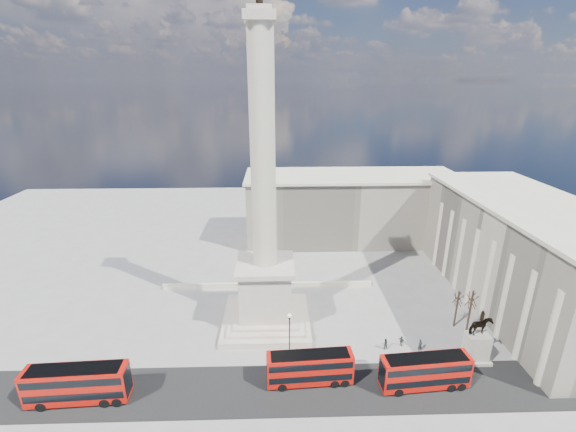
# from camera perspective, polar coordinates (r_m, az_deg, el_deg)

# --- Properties ---
(ground) EXTENTS (180.00, 180.00, 0.00)m
(ground) POSITION_cam_1_polar(r_m,az_deg,el_deg) (62.21, -3.34, -17.95)
(ground) COLOR gray
(ground) RESTS_ON ground
(asphalt_road) EXTENTS (120.00, 9.00, 0.01)m
(asphalt_road) POSITION_cam_1_polar(r_m,az_deg,el_deg) (54.65, 2.13, -24.25)
(asphalt_road) COLOR black
(asphalt_road) RESTS_ON ground
(nelsons_column) EXTENTS (14.00, 14.00, 49.85)m
(nelsons_column) POSITION_cam_1_polar(r_m,az_deg,el_deg) (59.85, -3.45, -5.11)
(nelsons_column) COLOR #C2B4A2
(nelsons_column) RESTS_ON ground
(balustrade_wall) EXTENTS (40.00, 0.60, 1.10)m
(balustrade_wall) POSITION_cam_1_polar(r_m,az_deg,el_deg) (75.28, -3.03, -10.21)
(balustrade_wall) COLOR beige
(balustrade_wall) RESTS_ON ground
(building_east) EXTENTS (19.00, 46.00, 18.60)m
(building_east) POSITION_cam_1_polar(r_m,az_deg,el_deg) (78.66, 31.75, -4.82)
(building_east) COLOR #B2A992
(building_east) RESTS_ON ground
(building_northeast) EXTENTS (51.00, 17.00, 16.60)m
(building_northeast) POSITION_cam_1_polar(r_m,az_deg,el_deg) (95.84, 9.23, 1.29)
(building_northeast) COLOR #B2A992
(building_northeast) RESTS_ON ground
(red_bus_a) EXTENTS (12.33, 3.43, 4.95)m
(red_bus_a) POSITION_cam_1_polar(r_m,az_deg,el_deg) (57.58, -28.70, -20.99)
(red_bus_a) COLOR #AF1008
(red_bus_a) RESTS_ON ground
(red_bus_b) EXTENTS (11.32, 3.26, 4.54)m
(red_bus_b) POSITION_cam_1_polar(r_m,az_deg,el_deg) (53.97, 3.32, -21.53)
(red_bus_b) COLOR #AF1008
(red_bus_b) RESTS_ON ground
(red_bus_c) EXTENTS (11.65, 3.59, 4.65)m
(red_bus_c) POSITION_cam_1_polar(r_m,az_deg,el_deg) (56.16, 19.68, -20.85)
(red_bus_c) COLOR #AF1008
(red_bus_c) RESTS_ON ground
(victorian_lamp) EXTENTS (0.58, 0.58, 6.71)m
(victorian_lamp) POSITION_cam_1_polar(r_m,az_deg,el_deg) (57.44, 0.22, -16.59)
(victorian_lamp) COLOR black
(victorian_lamp) RESTS_ON ground
(equestrian_statue) EXTENTS (3.91, 2.94, 8.17)m
(equestrian_statue) POSITION_cam_1_polar(r_m,az_deg,el_deg) (62.84, 26.20, -16.59)
(equestrian_statue) COLOR beige
(equestrian_statue) RESTS_ON ground
(bare_tree_near) EXTENTS (1.82, 1.82, 7.97)m
(bare_tree_near) POSITION_cam_1_polar(r_m,az_deg,el_deg) (66.41, 25.63, -10.95)
(bare_tree_near) COLOR #332319
(bare_tree_near) RESTS_ON ground
(bare_tree_mid) EXTENTS (1.78, 1.78, 6.75)m
(bare_tree_mid) POSITION_cam_1_polar(r_m,az_deg,el_deg) (67.82, 23.93, -10.97)
(bare_tree_mid) COLOR #332319
(bare_tree_mid) RESTS_ON ground
(bare_tree_far) EXTENTS (1.79, 1.79, 7.31)m
(bare_tree_far) POSITION_cam_1_polar(r_m,az_deg,el_deg) (81.49, 24.28, -5.51)
(bare_tree_far) COLOR #332319
(bare_tree_far) RESTS_ON ground
(pedestrian_walking) EXTENTS (0.81, 0.68, 1.89)m
(pedestrian_walking) POSITION_cam_1_polar(r_m,az_deg,el_deg) (62.84, 18.99, -17.63)
(pedestrian_walking) COLOR #222825
(pedestrian_walking) RESTS_ON ground
(pedestrian_standing) EXTENTS (0.90, 0.72, 1.76)m
(pedestrian_standing) POSITION_cam_1_polar(r_m,az_deg,el_deg) (61.78, 14.18, -17.88)
(pedestrian_standing) COLOR #222825
(pedestrian_standing) RESTS_ON ground
(pedestrian_crossing) EXTENTS (1.03, 0.99, 1.72)m
(pedestrian_crossing) POSITION_cam_1_polar(r_m,az_deg,el_deg) (62.95, 16.46, -17.35)
(pedestrian_crossing) COLOR #222825
(pedestrian_crossing) RESTS_ON ground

